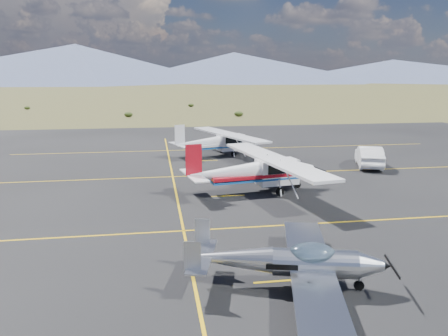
# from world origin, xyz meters

# --- Properties ---
(ground) EXTENTS (1600.00, 1600.00, 0.00)m
(ground) POSITION_xyz_m (0.00, 0.00, 0.00)
(ground) COLOR #383D1C
(ground) RESTS_ON ground
(apron) EXTENTS (72.00, 72.00, 0.02)m
(apron) POSITION_xyz_m (0.00, 7.00, 0.00)
(apron) COLOR black
(apron) RESTS_ON ground
(aircraft_low_wing) EXTENTS (6.51, 8.89, 1.93)m
(aircraft_low_wing) POSITION_xyz_m (-2.85, -4.00, 0.92)
(aircraft_low_wing) COLOR silver
(aircraft_low_wing) RESTS_ON apron
(aircraft_cessna) EXTENTS (7.59, 12.41, 3.13)m
(aircraft_cessna) POSITION_xyz_m (-1.27, 8.05, 1.39)
(aircraft_cessna) COLOR white
(aircraft_cessna) RESTS_ON apron
(aircraft_plain) EXTENTS (7.92, 11.30, 2.90)m
(aircraft_plain) POSITION_xyz_m (-1.75, 20.61, 1.29)
(aircraft_plain) COLOR silver
(aircraft_plain) RESTS_ON apron
(sedan) EXTENTS (3.28, 5.17, 1.61)m
(sedan) POSITION_xyz_m (9.21, 14.11, 0.82)
(sedan) COLOR white
(sedan) RESTS_ON apron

